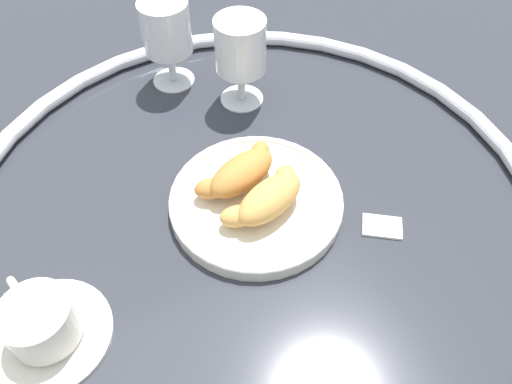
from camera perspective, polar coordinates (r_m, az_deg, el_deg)
ground_plane at (r=0.66m, az=-0.56°, el=-1.89°), size 2.20×2.20×0.00m
table_chrome_rim at (r=0.65m, az=-0.57°, el=-1.24°), size 0.77×0.77×0.02m
pastry_plate at (r=0.65m, az=0.00°, el=-1.02°), size 0.23×0.23×0.02m
croissant_large at (r=0.62m, az=1.36°, el=-0.72°), size 0.13×0.09×0.04m
croissant_small at (r=0.65m, az=-1.70°, el=2.28°), size 0.13×0.09×0.04m
coffee_cup_near at (r=0.59m, az=-23.18°, el=-13.72°), size 0.14×0.14×0.06m
juice_glass_left at (r=0.81m, az=-9.97°, el=17.78°), size 0.08×0.08×0.14m
juice_glass_right at (r=0.76m, az=-1.78°, el=15.85°), size 0.08×0.08×0.14m
sugar_packet at (r=0.66m, az=14.22°, el=-3.74°), size 0.06×0.06×0.01m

